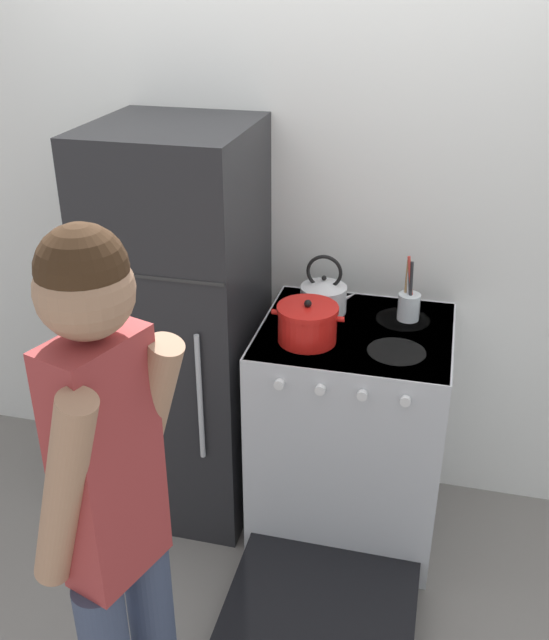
% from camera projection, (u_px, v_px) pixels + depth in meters
% --- Properties ---
extents(ground_plane, '(14.00, 14.00, 0.00)m').
position_uv_depth(ground_plane, '(295.00, 461.00, 3.48)').
color(ground_plane, slate).
extents(wall_back, '(10.00, 0.06, 2.55)m').
position_uv_depth(wall_back, '(301.00, 207.00, 2.93)').
color(wall_back, silver).
rests_on(wall_back, ground_plane).
extents(refrigerator, '(0.59, 0.65, 1.66)m').
position_uv_depth(refrigerator, '(183.00, 329.00, 2.92)').
color(refrigerator, black).
rests_on(refrigerator, ground_plane).
extents(stove_range, '(0.73, 1.41, 0.93)m').
position_uv_depth(stove_range, '(349.00, 436.00, 2.88)').
color(stove_range, silver).
rests_on(stove_range, ground_plane).
extents(dutch_oven_pot, '(0.27, 0.23, 0.17)m').
position_uv_depth(dutch_oven_pot, '(307.00, 324.00, 2.60)').
color(dutch_oven_pot, red).
rests_on(dutch_oven_pot, stove_range).
extents(tea_kettle, '(0.23, 0.18, 0.24)m').
position_uv_depth(tea_kettle, '(324.00, 295.00, 2.82)').
color(tea_kettle, silver).
rests_on(tea_kettle, stove_range).
extents(utensil_jar, '(0.09, 0.09, 0.26)m').
position_uv_depth(utensil_jar, '(409.00, 304.00, 2.76)').
color(utensil_jar, silver).
rests_on(utensil_jar, stove_range).
extents(person, '(0.35, 0.41, 1.73)m').
position_uv_depth(person, '(115.00, 522.00, 1.69)').
color(person, '#38425B').
rests_on(person, ground_plane).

